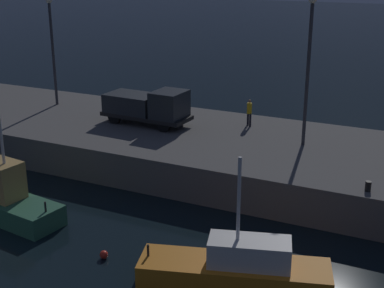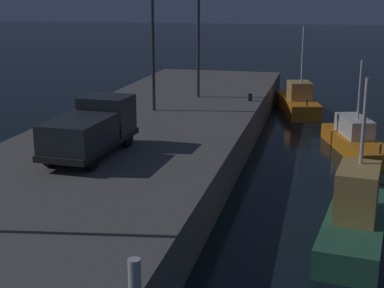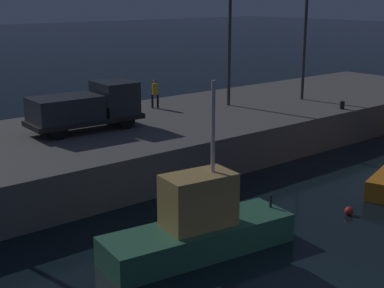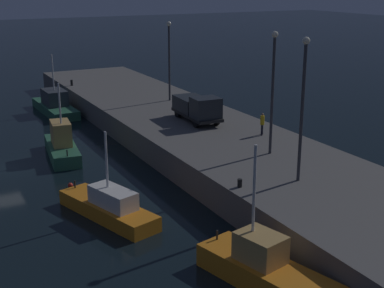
% 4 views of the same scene
% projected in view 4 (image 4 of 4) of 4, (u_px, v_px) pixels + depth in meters
% --- Properties ---
extents(ground_plane, '(320.00, 320.00, 0.00)m').
position_uv_depth(ground_plane, '(3.00, 170.00, 41.00)').
color(ground_plane, black).
extents(pier_quay, '(60.77, 10.99, 2.06)m').
position_uv_depth(pier_quay, '(188.00, 131.00, 47.65)').
color(pier_quay, '#5B5956').
rests_on(pier_quay, ground).
extents(fishing_trawler_red, '(9.19, 2.90, 6.23)m').
position_uv_depth(fishing_trawler_red, '(55.00, 105.00, 58.02)').
color(fishing_trawler_red, '#2D6647').
rests_on(fishing_trawler_red, ground).
extents(fishing_boat_blue, '(7.80, 4.10, 5.35)m').
position_uv_depth(fishing_boat_blue, '(109.00, 207.00, 32.59)').
color(fishing_boat_blue, orange).
rests_on(fishing_boat_blue, ground).
extents(fishing_boat_white, '(7.76, 3.95, 6.69)m').
position_uv_depth(fishing_boat_white, '(267.00, 270.00, 25.26)').
color(fishing_boat_white, orange).
rests_on(fishing_boat_white, ground).
extents(fishing_boat_orange, '(7.22, 2.97, 6.07)m').
position_uv_depth(fishing_boat_orange, '(62.00, 145.00, 43.72)').
color(fishing_boat_orange, '#2D6647').
rests_on(fishing_boat_orange, ground).
extents(mooring_buoy_mid, '(0.36, 0.36, 0.36)m').
position_uv_depth(mooring_buoy_mid, '(70.00, 185.00, 37.41)').
color(mooring_buoy_mid, red).
rests_on(mooring_buoy_mid, ground).
extents(lamp_post_west, '(0.44, 0.44, 7.73)m').
position_uv_depth(lamp_post_west, '(169.00, 55.00, 53.41)').
color(lamp_post_west, '#38383D').
rests_on(lamp_post_west, pier_quay).
extents(lamp_post_east, '(0.44, 0.44, 8.40)m').
position_uv_depth(lamp_post_east, '(273.00, 84.00, 36.74)').
color(lamp_post_east, '#38383D').
rests_on(lamp_post_east, pier_quay).
extents(lamp_post_central, '(0.44, 0.44, 8.57)m').
position_uv_depth(lamp_post_central, '(303.00, 100.00, 31.61)').
color(lamp_post_central, '#38383D').
rests_on(lamp_post_central, pier_quay).
extents(utility_truck, '(5.95, 2.47, 2.37)m').
position_uv_depth(utility_truck, '(197.00, 107.00, 46.29)').
color(utility_truck, black).
rests_on(utility_truck, pier_quay).
extents(dockworker, '(0.45, 0.45, 1.75)m').
position_uv_depth(dockworker, '(262.00, 123.00, 42.33)').
color(dockworker, black).
rests_on(dockworker, pier_quay).
extents(bollard_west, '(0.28, 0.28, 0.64)m').
position_uv_depth(bollard_west, '(72.00, 83.00, 62.09)').
color(bollard_west, black).
rests_on(bollard_west, pier_quay).
extents(bollard_central, '(0.28, 0.28, 0.48)m').
position_uv_depth(bollard_central, '(240.00, 183.00, 31.93)').
color(bollard_central, black).
rests_on(bollard_central, pier_quay).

